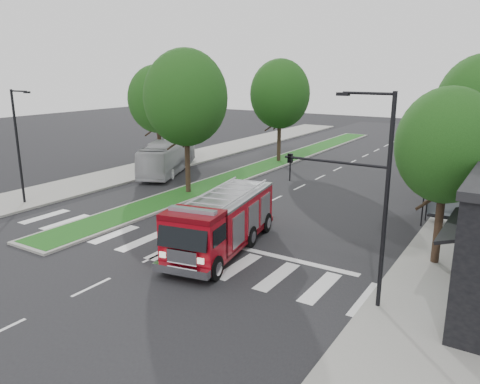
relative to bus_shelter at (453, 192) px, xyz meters
name	(u,v)px	position (x,y,z in m)	size (l,w,h in m)	color
ground	(206,232)	(-11.20, -8.15, -2.04)	(140.00, 140.00, 0.00)	black
sidewalk_right	(478,221)	(1.30, 1.85, -1.96)	(5.00, 80.00, 0.15)	gray
sidewalk_left	(141,170)	(-25.70, 1.85, -1.96)	(5.00, 80.00, 0.15)	gray
median	(269,165)	(-17.20, 9.85, -1.96)	(3.00, 50.00, 0.15)	gray
bus_shelter	(453,192)	(0.00, 0.00, 0.00)	(3.20, 1.60, 2.61)	black
tree_right_near	(447,146)	(0.30, -6.15, 3.47)	(4.40, 4.40, 8.05)	black
tree_median_near	(186,98)	(-17.20, -2.15, 4.77)	(5.80, 5.80, 10.16)	black
tree_median_far	(280,94)	(-17.20, 11.85, 4.45)	(5.60, 5.60, 9.72)	black
tree_left_mid	(157,99)	(-25.20, 3.85, 4.12)	(5.20, 5.20, 9.16)	black
streetlight_right_near	(362,185)	(-1.59, -11.65, 2.63)	(4.08, 0.22, 8.00)	black
streetlight_left_near	(19,142)	(-24.56, -10.15, 2.16)	(1.90, 0.20, 7.50)	black
streetlight_right_far	(470,127)	(-0.85, 11.85, 2.44)	(2.11, 0.20, 8.00)	black
fire_engine	(222,222)	(-9.00, -9.80, -0.61)	(4.00, 8.89, 2.98)	#60050C
city_bus	(168,156)	(-23.20, 2.66, -0.63)	(2.37, 10.14, 2.82)	silver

